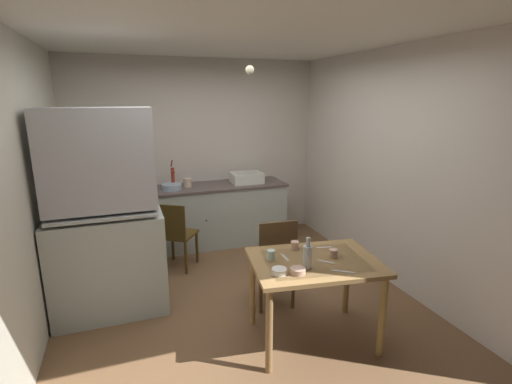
% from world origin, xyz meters
% --- Properties ---
extents(ground_plane, '(4.94, 4.94, 0.00)m').
position_xyz_m(ground_plane, '(0.00, 0.00, 0.00)').
color(ground_plane, brown).
extents(wall_back, '(3.66, 0.10, 2.62)m').
position_xyz_m(wall_back, '(0.00, 2.02, 1.31)').
color(wall_back, beige).
rests_on(wall_back, ground).
extents(wall_left, '(0.10, 4.04, 2.62)m').
position_xyz_m(wall_left, '(-1.83, 0.00, 1.31)').
color(wall_left, beige).
rests_on(wall_left, ground).
extents(wall_right, '(0.10, 4.04, 2.62)m').
position_xyz_m(wall_right, '(1.83, 0.00, 1.31)').
color(wall_right, beige).
rests_on(wall_right, ground).
extents(ceiling_slab, '(3.66, 4.04, 0.10)m').
position_xyz_m(ceiling_slab, '(0.00, 0.00, 2.67)').
color(ceiling_slab, white).
extents(hutch_cabinet, '(1.05, 0.49, 2.00)m').
position_xyz_m(hutch_cabinet, '(-1.24, 0.19, 0.94)').
color(hutch_cabinet, '#A8B2AC').
rests_on(hutch_cabinet, ground).
extents(counter_cabinet, '(1.88, 0.64, 0.87)m').
position_xyz_m(counter_cabinet, '(0.24, 1.65, 0.44)').
color(counter_cabinet, '#A8B2AC').
rests_on(counter_cabinet, ground).
extents(sink_basin, '(0.44, 0.34, 0.15)m').
position_xyz_m(sink_basin, '(0.64, 1.65, 0.95)').
color(sink_basin, white).
rests_on(sink_basin, counter_cabinet).
extents(hand_pump, '(0.05, 0.27, 0.39)m').
position_xyz_m(hand_pump, '(-0.41, 1.70, 1.04)').
color(hand_pump, maroon).
rests_on(hand_pump, counter_cabinet).
extents(mixing_bowl_counter, '(0.27, 0.27, 0.08)m').
position_xyz_m(mixing_bowl_counter, '(-0.44, 1.60, 0.91)').
color(mixing_bowl_counter, '#9EB2C6').
rests_on(mixing_bowl_counter, counter_cabinet).
extents(stoneware_crock, '(0.11, 0.11, 0.12)m').
position_xyz_m(stoneware_crock, '(-0.21, 1.68, 0.93)').
color(stoneware_crock, beige).
rests_on(stoneware_crock, counter_cabinet).
extents(dining_table, '(1.16, 0.92, 0.75)m').
position_xyz_m(dining_table, '(0.43, -0.84, 0.65)').
color(dining_table, olive).
rests_on(dining_table, ground).
extents(chair_far_side, '(0.43, 0.43, 0.94)m').
position_xyz_m(chair_far_side, '(0.32, -0.23, 0.49)').
color(chair_far_side, '#4B341A').
rests_on(chair_far_side, ground).
extents(chair_by_counter, '(0.55, 0.55, 0.86)m').
position_xyz_m(chair_by_counter, '(-0.50, 0.97, 0.47)').
color(chair_by_counter, '#4C3915').
rests_on(chair_by_counter, ground).
extents(serving_bowl_wide, '(0.12, 0.12, 0.04)m').
position_xyz_m(serving_bowl_wide, '(0.19, -1.02, 0.78)').
color(serving_bowl_wide, tan).
rests_on(serving_bowl_wide, dining_table).
extents(soup_bowl_small, '(0.12, 0.12, 0.05)m').
position_xyz_m(soup_bowl_small, '(0.05, -0.98, 0.78)').
color(soup_bowl_small, white).
rests_on(soup_bowl_small, dining_table).
extents(teacup_mint, '(0.07, 0.07, 0.07)m').
position_xyz_m(teacup_mint, '(0.37, -0.57, 0.79)').
color(teacup_mint, tan).
rests_on(teacup_mint, dining_table).
extents(mug_tall, '(0.07, 0.07, 0.08)m').
position_xyz_m(mug_tall, '(0.09, -0.71, 0.79)').
color(mug_tall, '#ADD1C1').
rests_on(mug_tall, dining_table).
extents(teacup_cream, '(0.08, 0.08, 0.07)m').
position_xyz_m(teacup_cream, '(0.61, -0.84, 0.79)').
color(teacup_cream, tan).
rests_on(teacup_cream, dining_table).
extents(glass_bottle, '(0.07, 0.07, 0.26)m').
position_xyz_m(glass_bottle, '(0.30, -0.96, 0.86)').
color(glass_bottle, '#B7BCC1').
rests_on(glass_bottle, dining_table).
extents(table_knife, '(0.16, 0.11, 0.00)m').
position_xyz_m(table_knife, '(0.54, -1.12, 0.76)').
color(table_knife, silver).
rests_on(table_knife, dining_table).
extents(teaspoon_near_bowl, '(0.11, 0.11, 0.00)m').
position_xyz_m(teaspoon_near_bowl, '(0.50, -0.91, 0.76)').
color(teaspoon_near_bowl, beige).
rests_on(teaspoon_near_bowl, dining_table).
extents(teaspoon_by_cup, '(0.02, 0.14, 0.00)m').
position_xyz_m(teaspoon_by_cup, '(0.21, -0.72, 0.76)').
color(teaspoon_by_cup, beige).
rests_on(teaspoon_by_cup, dining_table).
extents(serving_spoon, '(0.15, 0.05, 0.00)m').
position_xyz_m(serving_spoon, '(0.64, -0.63, 0.76)').
color(serving_spoon, beige).
rests_on(serving_spoon, dining_table).
extents(pendant_bulb, '(0.08, 0.08, 0.08)m').
position_xyz_m(pendant_bulb, '(0.12, -0.06, 2.32)').
color(pendant_bulb, '#F9EFCC').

